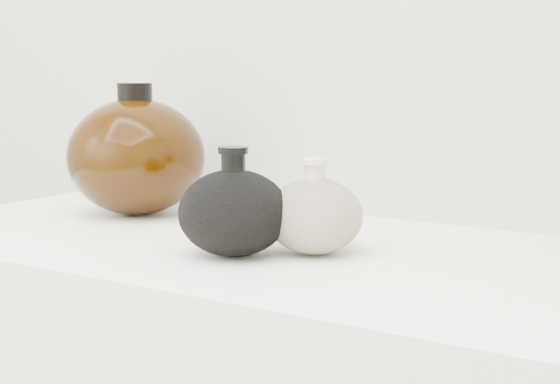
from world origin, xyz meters
The scene contains 3 objects.
black_gourd_vase centered at (-0.04, 0.87, 0.95)m, with size 0.14×0.14×0.13m.
cream_gourd_vase centered at (0.03, 0.93, 0.95)m, with size 0.12×0.12×0.12m.
left_round_pot centered at (-0.34, 1.02, 0.99)m, with size 0.25×0.25×0.21m.
Camera 1 is at (0.50, 0.11, 1.12)m, focal length 50.00 mm.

